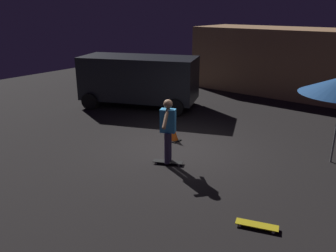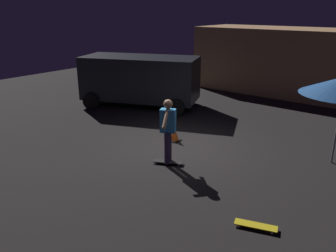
{
  "view_description": "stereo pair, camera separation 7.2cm",
  "coord_description": "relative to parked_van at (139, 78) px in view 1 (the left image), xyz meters",
  "views": [
    {
      "loc": [
        5.31,
        -7.43,
        3.88
      ],
      "look_at": [
        0.3,
        -0.99,
        1.05
      ],
      "focal_mm": 36.69,
      "sensor_mm": 36.0,
      "label": 1
    },
    {
      "loc": [
        5.37,
        -7.39,
        3.88
      ],
      "look_at": [
        0.3,
        -0.99,
        1.05
      ],
      "focal_mm": 36.69,
      "sensor_mm": 36.0,
      "label": 2
    }
  ],
  "objects": [
    {
      "name": "ground_plane",
      "position": [
        4.07,
        -2.7,
        -1.16
      ],
      "size": [
        28.0,
        28.0,
        0.0
      ],
      "primitive_type": "plane",
      "color": "black"
    },
    {
      "name": "low_building",
      "position": [
        5.15,
        6.15,
        0.33
      ],
      "size": [
        11.26,
        3.23,
        2.98
      ],
      "color": "#AD7F56",
      "rests_on": "ground_plane"
    },
    {
      "name": "parked_van",
      "position": [
        0.0,
        0.0,
        0.0
      ],
      "size": [
        4.98,
        3.64,
        2.03
      ],
      "color": "black",
      "rests_on": "ground_plane"
    },
    {
      "name": "skateboard_ridden",
      "position": [
        4.37,
        -3.69,
        -1.11
      ],
      "size": [
        0.79,
        0.51,
        0.07
      ],
      "color": "black",
      "rests_on": "ground_plane"
    },
    {
      "name": "skateboard_spare",
      "position": [
        7.36,
        -4.85,
        -1.11
      ],
      "size": [
        0.8,
        0.43,
        0.07
      ],
      "color": "gold",
      "rests_on": "ground_plane"
    },
    {
      "name": "skater",
      "position": [
        4.37,
        -3.69,
        -0.12
      ],
      "size": [
        0.5,
        0.93,
        1.67
      ],
      "color": "#382D4C",
      "rests_on": "skateboard_ridden"
    },
    {
      "name": "traffic_cone",
      "position": [
        3.49,
        -2.27,
        -0.95
      ],
      "size": [
        0.34,
        0.34,
        0.46
      ],
      "color": "black",
      "rests_on": "ground_plane"
    }
  ]
}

